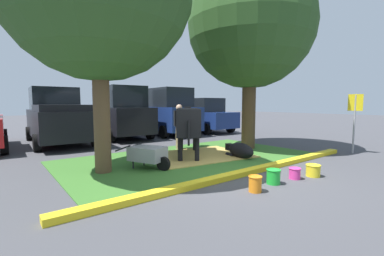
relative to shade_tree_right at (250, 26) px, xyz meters
The scene contains 18 objects.
ground_plane 5.96m from the shade_tree_right, 147.14° to the right, with size 80.00×80.00×0.00m, color #424247.
grass_island 5.33m from the shade_tree_right, behind, with size 7.71×4.37×0.02m, color #386B28.
curb_yellow 5.81m from the shade_tree_right, 139.15° to the right, with size 8.91×0.24×0.12m, color yellow.
hay_bedding 5.16m from the shade_tree_right, behind, with size 3.20×2.40×0.04m, color tan.
shade_tree_right is the anchor object (origin of this frame).
cow_holstein 4.34m from the shade_tree_right, behind, with size 2.17×2.73×1.58m.
calf_lying 4.70m from the shade_tree_right, 147.29° to the right, with size 0.70×1.33×0.48m.
person_handler 4.49m from the shade_tree_right, 146.98° to the left, with size 0.52×0.34×1.67m.
wheelbarrow 6.16m from the shade_tree_right, behind, with size 1.05×1.57×0.63m.
parking_sign 4.71m from the shade_tree_right, 54.34° to the right, with size 0.16×0.43×2.02m.
bucket_orange 6.66m from the shade_tree_right, 138.22° to the right, with size 0.27×0.27×0.31m.
bucket_green 6.24m from the shade_tree_right, 132.95° to the right, with size 0.31×0.31×0.32m.
bucket_pink 6.00m from the shade_tree_right, 124.96° to the right, with size 0.27×0.27×0.25m.
bucket_yellow 5.89m from the shade_tree_right, 117.31° to the right, with size 0.34×0.34×0.28m.
pickup_truck_black 8.71m from the shade_tree_right, 132.67° to the left, with size 2.36×5.46×2.42m.
suv_black 7.35m from the shade_tree_right, 113.77° to the left, with size 2.24×4.66×2.52m.
suv_dark_grey 6.71m from the shade_tree_right, 90.56° to the left, with size 2.24×4.66×2.52m.
sedan_blue 7.13m from the shade_tree_right, 65.88° to the left, with size 2.14×4.46×2.02m.
Camera 1 is at (-4.48, -4.39, 1.71)m, focal length 24.41 mm.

